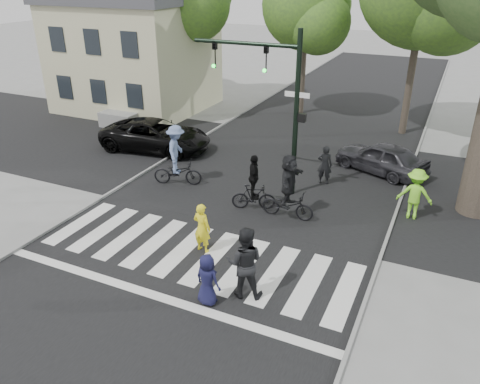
# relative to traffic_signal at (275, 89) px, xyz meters

# --- Properties ---
(ground) EXTENTS (120.00, 120.00, 0.00)m
(ground) POSITION_rel_traffic_signal_xyz_m (-0.35, -6.20, -3.90)
(ground) COLOR gray
(ground) RESTS_ON ground
(road_stem) EXTENTS (10.00, 70.00, 0.01)m
(road_stem) POSITION_rel_traffic_signal_xyz_m (-0.35, -1.20, -3.90)
(road_stem) COLOR black
(road_stem) RESTS_ON ground
(road_cross) EXTENTS (70.00, 10.00, 0.01)m
(road_cross) POSITION_rel_traffic_signal_xyz_m (-0.35, 1.80, -3.89)
(road_cross) COLOR black
(road_cross) RESTS_ON ground
(curb_left) EXTENTS (0.10, 70.00, 0.10)m
(curb_left) POSITION_rel_traffic_signal_xyz_m (-5.40, -1.20, -3.85)
(curb_left) COLOR gray
(curb_left) RESTS_ON ground
(curb_right) EXTENTS (0.10, 70.00, 0.10)m
(curb_right) POSITION_rel_traffic_signal_xyz_m (4.70, -1.20, -3.85)
(curb_right) COLOR gray
(curb_right) RESTS_ON ground
(crosswalk) EXTENTS (10.00, 3.85, 0.01)m
(crosswalk) POSITION_rel_traffic_signal_xyz_m (-0.35, -5.54, -3.89)
(crosswalk) COLOR silver
(crosswalk) RESTS_ON ground
(traffic_signal) EXTENTS (4.45, 0.29, 6.00)m
(traffic_signal) POSITION_rel_traffic_signal_xyz_m (0.00, 0.00, 0.00)
(traffic_signal) COLOR black
(traffic_signal) RESTS_ON ground
(bg_tree_2) EXTENTS (5.04, 4.80, 8.40)m
(bg_tree_2) POSITION_rel_traffic_signal_xyz_m (-2.11, 10.42, 1.88)
(bg_tree_2) COLOR brown
(bg_tree_2) RESTS_ON ground
(house) EXTENTS (8.40, 8.10, 8.82)m
(house) POSITION_rel_traffic_signal_xyz_m (-11.85, 7.78, -0.10)
(house) COLOR beige
(house) RESTS_ON ground
(pedestrian_woman) EXTENTS (0.62, 0.44, 1.59)m
(pedestrian_woman) POSITION_rel_traffic_signal_xyz_m (-0.28, -4.96, -3.11)
(pedestrian_woman) COLOR yellow
(pedestrian_woman) RESTS_ON ground
(pedestrian_child) EXTENTS (0.76, 0.56, 1.42)m
(pedestrian_child) POSITION_rel_traffic_signal_xyz_m (1.03, -7.04, -3.19)
(pedestrian_child) COLOR #16173B
(pedestrian_child) RESTS_ON ground
(pedestrian_adult) EXTENTS (1.15, 1.01, 2.00)m
(pedestrian_adult) POSITION_rel_traffic_signal_xyz_m (1.74, -6.35, -2.90)
(pedestrian_adult) COLOR black
(pedestrian_adult) RESTS_ON ground
(cyclist_left) EXTENTS (2.02, 1.40, 2.42)m
(cyclist_left) POSITION_rel_traffic_signal_xyz_m (-3.55, -1.10, -2.85)
(cyclist_left) COLOR black
(cyclist_left) RESTS_ON ground
(cyclist_mid) EXTENTS (1.61, 1.02, 2.03)m
(cyclist_mid) POSITION_rel_traffic_signal_xyz_m (0.02, -1.78, -3.07)
(cyclist_mid) COLOR black
(cyclist_mid) RESTS_ON ground
(cyclist_right) EXTENTS (1.83, 1.71, 2.30)m
(cyclist_right) POSITION_rel_traffic_signal_xyz_m (1.32, -1.87, -2.87)
(cyclist_right) COLOR black
(cyclist_right) RESTS_ON ground
(car_suv) EXTENTS (5.37, 2.98, 1.42)m
(car_suv) POSITION_rel_traffic_signal_xyz_m (-6.54, 1.82, -3.19)
(car_suv) COLOR black
(car_suv) RESTS_ON ground
(car_grey) EXTENTS (4.18, 2.93, 1.32)m
(car_grey) POSITION_rel_traffic_signal_xyz_m (3.50, 3.52, -3.24)
(car_grey) COLOR #313035
(car_grey) RESTS_ON ground
(bystander_hivis) EXTENTS (1.19, 0.72, 1.80)m
(bystander_hivis) POSITION_rel_traffic_signal_xyz_m (5.21, -0.09, -3.00)
(bystander_hivis) COLOR #8AF12E
(bystander_hivis) RESTS_ON ground
(bystander_dark) EXTENTS (0.62, 0.44, 1.60)m
(bystander_dark) POSITION_rel_traffic_signal_xyz_m (1.67, 1.40, -3.10)
(bystander_dark) COLOR black
(bystander_dark) RESTS_ON ground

